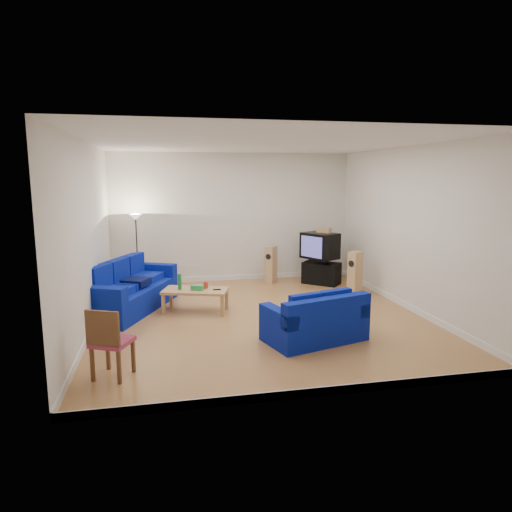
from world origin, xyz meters
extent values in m
cube|color=brown|center=(0.00, 0.00, 0.00)|extent=(6.00, 6.50, 0.01)
cube|color=white|center=(0.00, 0.00, 3.20)|extent=(6.00, 6.50, 0.01)
cube|color=silver|center=(0.00, 3.25, 1.60)|extent=(6.00, 0.01, 3.20)
cube|color=silver|center=(0.00, -3.25, 1.60)|extent=(6.00, 0.01, 3.20)
cube|color=silver|center=(-3.00, 0.00, 1.60)|extent=(0.01, 6.50, 3.20)
cube|color=silver|center=(3.00, 0.00, 1.60)|extent=(0.01, 6.50, 3.20)
cube|color=white|center=(0.00, 3.24, 0.06)|extent=(6.00, 0.02, 0.12)
cube|color=white|center=(0.00, -3.24, 0.06)|extent=(6.00, 0.02, 0.12)
cube|color=white|center=(-2.99, 0.00, 0.06)|extent=(0.02, 6.50, 0.12)
cube|color=white|center=(2.99, 0.00, 0.06)|extent=(0.02, 6.50, 0.12)
cube|color=navy|center=(-2.45, 0.98, 0.23)|extent=(1.97, 2.66, 0.47)
cube|color=navy|center=(-2.82, 1.15, 0.70)|extent=(1.23, 2.32, 0.48)
cube|color=navy|center=(-2.00, 1.98, 0.60)|extent=(1.06, 0.66, 0.27)
cube|color=navy|center=(-2.90, -0.02, 0.60)|extent=(1.06, 0.66, 0.27)
cube|color=#050C35|center=(-2.30, 0.91, 0.58)|extent=(0.59, 0.59, 0.13)
cube|color=navy|center=(0.59, -1.38, 0.19)|extent=(1.74, 1.28, 0.39)
cube|color=navy|center=(0.69, -1.70, 0.58)|extent=(1.56, 0.63, 0.40)
cube|color=navy|center=(-0.06, -1.57, 0.50)|extent=(0.44, 0.89, 0.22)
cube|color=navy|center=(1.25, -1.19, 0.50)|extent=(0.44, 0.89, 0.22)
cube|color=#050C35|center=(0.55, -1.25, 0.48)|extent=(0.46, 0.46, 0.11)
cube|color=tan|center=(-1.16, 0.59, 0.42)|extent=(1.37, 0.96, 0.05)
cube|color=tan|center=(-1.78, 0.51, 0.20)|extent=(0.08, 0.08, 0.40)
cube|color=tan|center=(-1.63, 1.01, 0.20)|extent=(0.08, 0.08, 0.40)
cube|color=tan|center=(-0.70, 0.17, 0.20)|extent=(0.08, 0.08, 0.40)
cube|color=tan|center=(-0.54, 0.67, 0.20)|extent=(0.08, 0.08, 0.40)
cylinder|color=#197233|center=(-1.46, 0.63, 0.60)|extent=(0.10, 0.10, 0.31)
cube|color=green|center=(-1.13, 0.53, 0.50)|extent=(0.27, 0.23, 0.10)
cylinder|color=red|center=(-0.96, 0.64, 0.51)|extent=(0.12, 0.12, 0.13)
cube|color=black|center=(-0.76, 0.46, 0.46)|extent=(0.15, 0.06, 0.02)
cube|color=black|center=(2.06, 2.36, 0.27)|extent=(0.97, 0.94, 0.53)
cube|color=black|center=(2.00, 2.40, 0.59)|extent=(0.57, 0.52, 0.11)
cube|color=black|center=(2.00, 2.37, 0.95)|extent=(0.92, 1.00, 0.63)
cube|color=#3B3A81|center=(1.73, 2.22, 0.95)|extent=(0.34, 0.58, 0.50)
cube|color=tan|center=(2.11, 2.40, 1.33)|extent=(0.32, 0.37, 0.12)
cube|color=tan|center=(0.86, 2.70, 0.46)|extent=(0.34, 0.35, 0.93)
cylinder|color=black|center=(0.76, 2.59, 0.68)|extent=(0.12, 0.11, 0.14)
cube|color=tan|center=(2.45, 1.26, 0.48)|extent=(0.36, 0.34, 0.97)
cylinder|color=black|center=(2.32, 1.19, 0.71)|extent=(0.09, 0.13, 0.14)
cylinder|color=black|center=(-2.35, 2.70, 0.01)|extent=(0.23, 0.23, 0.03)
cylinder|color=black|center=(-2.35, 2.70, 0.85)|extent=(0.03, 0.03, 1.65)
cone|color=white|center=(-2.35, 2.70, 1.70)|extent=(0.30, 0.30, 0.13)
cube|color=brown|center=(-2.70, -2.25, 0.23)|extent=(0.06, 0.06, 0.46)
cube|color=brown|center=(-2.54, -1.90, 0.23)|extent=(0.06, 0.06, 0.46)
cube|color=brown|center=(-2.36, -2.40, 0.23)|extent=(0.06, 0.06, 0.46)
cube|color=brown|center=(-2.20, -2.06, 0.23)|extent=(0.06, 0.06, 0.46)
cube|color=#9E3350|center=(-2.45, -2.15, 0.48)|extent=(0.61, 0.61, 0.06)
cube|color=brown|center=(-2.54, -2.34, 0.73)|extent=(0.44, 0.23, 0.46)
camera|label=1|loc=(-1.76, -8.09, 2.60)|focal=32.00mm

